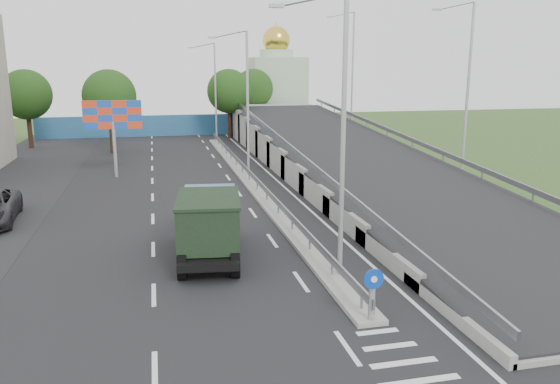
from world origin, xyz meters
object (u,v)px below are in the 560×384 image
object	(u,v)px
lamp_post_near	(338,124)
church	(276,86)
billboard	(113,119)
dump_truck	(209,222)
lamp_post_mid	(245,96)
sign_bollard	(372,294)
lamp_post_far	(214,86)

from	to	relation	value
lamp_post_near	church	size ratio (longest dim) A/B	0.73
lamp_post_near	billboard	distance (m)	23.87
dump_truck	church	bearing A→B (deg)	81.12
church	billboard	xyz separation A→B (m)	(-19.00, -32.00, -1.12)
lamp_post_mid	dump_truck	xyz separation A→B (m)	(-4.28, -16.42, -4.28)
lamp_post_near	dump_truck	distance (m)	7.03
church	billboard	size ratio (longest dim) A/B	2.51
church	sign_bollard	bearing A→B (deg)	-99.81
lamp_post_near	lamp_post_far	distance (m)	40.00
sign_bollard	lamp_post_near	world-z (taller)	lamp_post_near
lamp_post_mid	lamp_post_far	distance (m)	20.00
church	lamp_post_far	bearing A→B (deg)	-125.24
lamp_post_mid	lamp_post_far	xyz separation A→B (m)	(0.00, 20.00, 0.00)
lamp_post_mid	dump_truck	world-z (taller)	lamp_post_mid
lamp_post_near	lamp_post_far	size ratio (longest dim) A/B	1.00
sign_bollard	lamp_post_far	world-z (taller)	lamp_post_far
lamp_post_far	dump_truck	world-z (taller)	lamp_post_far
lamp_post_far	billboard	bearing A→B (deg)	-116.84
lamp_post_near	lamp_post_mid	size ratio (longest dim) A/B	1.00
lamp_post_mid	lamp_post_far	world-z (taller)	same
lamp_post_far	billboard	distance (m)	20.24
sign_bollard	lamp_post_mid	distance (m)	24.30
lamp_post_near	church	world-z (taller)	church
sign_bollard	church	distance (m)	58.84
lamp_post_mid	church	xyz separation A→B (m)	(9.89, 34.00, -0.50)
sign_bollard	billboard	size ratio (longest dim) A/B	0.30
sign_bollard	lamp_post_mid	xyz separation A→B (m)	(0.11, 23.83, 4.77)
sign_bollard	lamp_post_near	bearing A→B (deg)	88.36
lamp_post_mid	lamp_post_far	size ratio (longest dim) A/B	1.00
sign_bollard	lamp_post_far	bearing A→B (deg)	89.86
lamp_post_far	church	world-z (taller)	church
lamp_post_near	church	xyz separation A→B (m)	(9.89, 54.00, -0.50)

